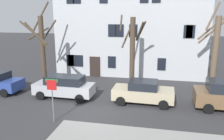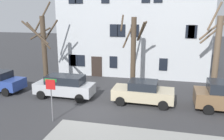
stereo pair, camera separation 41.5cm
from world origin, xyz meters
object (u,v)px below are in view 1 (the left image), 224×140
car_beige_sedan (143,92)px  tree_bare_near (42,47)px  tree_bare_mid (132,50)px  tree_bare_far (214,51)px  bicycle_leaning (54,81)px  street_sign_pole (52,92)px  building_main (132,19)px  car_silver_wagon (64,86)px

car_beige_sedan → tree_bare_near: bearing=163.9°
tree_bare_mid → tree_bare_far: size_ratio=0.86×
car_beige_sedan → tree_bare_mid: bearing=109.2°
tree_bare_mid → tree_bare_near: bearing=-172.8°
tree_bare_far → bicycle_leaning: 14.06m
tree_bare_far → tree_bare_near: bearing=-176.5°
tree_bare_mid → street_sign_pole: bearing=-115.8°
building_main → tree_bare_far: size_ratio=2.18×
tree_bare_mid → tree_bare_far: bearing=-1.0°
tree_bare_near → tree_bare_mid: (7.94, 1.01, -0.15)m
tree_bare_near → bicycle_leaning: tree_bare_near is taller
tree_bare_far → street_sign_pole: (-10.43, -7.71, -1.56)m
tree_bare_near → tree_bare_far: bearing=3.5°
car_beige_sedan → bicycle_leaning: 8.83m
building_main → tree_bare_far: 10.09m
building_main → tree_bare_near: size_ratio=2.13×
car_beige_sedan → tree_bare_far: bearing=33.5°
tree_bare_near → bicycle_leaning: 3.28m
street_sign_pole → bicycle_leaning: 7.89m
street_sign_pole → tree_bare_mid: bearing=64.2°
building_main → car_beige_sedan: building_main is taller
building_main → car_beige_sedan: size_ratio=3.60×
tree_bare_near → street_sign_pole: (4.15, -6.81, -1.64)m
building_main → car_beige_sedan: 11.30m
car_silver_wagon → car_beige_sedan: (6.07, 0.11, -0.07)m
tree_bare_far → car_beige_sedan: tree_bare_far is taller
building_main → car_silver_wagon: size_ratio=3.42×
bicycle_leaning → tree_bare_mid: bearing=6.5°
tree_bare_far → car_silver_wagon: bearing=-162.3°
tree_bare_far → car_silver_wagon: tree_bare_far is taller
tree_bare_far → street_sign_pole: 13.06m
car_silver_wagon → bicycle_leaning: size_ratio=2.66×
street_sign_pole → bicycle_leaning: street_sign_pole is taller
tree_bare_far → car_beige_sedan: size_ratio=1.65×
car_silver_wagon → car_beige_sedan: size_ratio=1.05×
tree_bare_mid → car_beige_sedan: 4.62m
tree_bare_near → street_sign_pole: bearing=-58.6°
tree_bare_mid → car_silver_wagon: (-4.80, -3.77, -2.46)m
building_main → street_sign_pole: building_main is taller
tree_bare_mid → tree_bare_far: tree_bare_far is taller
tree_bare_near → car_silver_wagon: tree_bare_near is taller
tree_bare_near → street_sign_pole: 8.14m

